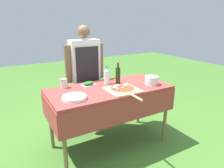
% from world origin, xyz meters
% --- Properties ---
extents(ground_plane, '(12.00, 12.00, 0.00)m').
position_xyz_m(ground_plane, '(0.00, 0.00, 0.00)').
color(ground_plane, '#477A2D').
extents(prep_table, '(1.51, 0.72, 0.80)m').
position_xyz_m(prep_table, '(0.00, 0.00, 0.71)').
color(prep_table, '#A83D38').
rests_on(prep_table, ground).
extents(person_cook, '(0.58, 0.19, 1.53)m').
position_xyz_m(person_cook, '(-0.09, 0.55, 0.90)').
color(person_cook, '#333D56').
rests_on(person_cook, ground).
extents(pizza_on_peel, '(0.37, 0.57, 0.05)m').
position_xyz_m(pizza_on_peel, '(0.08, -0.17, 0.81)').
color(pizza_on_peel, '#D1B27F').
rests_on(pizza_on_peel, prep_table).
extents(oil_bottle, '(0.06, 0.06, 0.28)m').
position_xyz_m(oil_bottle, '(0.18, 0.10, 0.91)').
color(oil_bottle, black).
rests_on(oil_bottle, prep_table).
extents(water_bottle, '(0.07, 0.07, 0.23)m').
position_xyz_m(water_bottle, '(0.04, 0.14, 0.91)').
color(water_bottle, silver).
rests_on(water_bottle, prep_table).
extents(herb_container, '(0.20, 0.15, 0.05)m').
position_xyz_m(herb_container, '(-0.19, 0.22, 0.82)').
color(herb_container, silver).
rests_on(herb_container, prep_table).
extents(mixing_tub, '(0.17, 0.17, 0.11)m').
position_xyz_m(mixing_tub, '(0.53, -0.16, 0.85)').
color(mixing_tub, silver).
rests_on(mixing_tub, prep_table).
extents(plate_stack, '(0.26, 0.26, 0.03)m').
position_xyz_m(plate_stack, '(-0.51, -0.15, 0.82)').
color(plate_stack, white).
rests_on(plate_stack, prep_table).
extents(sauce_jar, '(0.09, 0.09, 0.11)m').
position_xyz_m(sauce_jar, '(-0.49, 0.27, 0.85)').
color(sauce_jar, silver).
rests_on(sauce_jar, prep_table).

